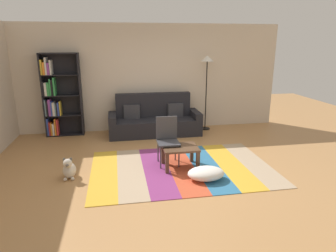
{
  "coord_description": "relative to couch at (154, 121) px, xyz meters",
  "views": [
    {
      "loc": [
        -0.91,
        -5.14,
        2.25
      ],
      "look_at": [
        0.07,
        0.39,
        0.65
      ],
      "focal_mm": 31.7,
      "sensor_mm": 36.0,
      "label": 1
    }
  ],
  "objects": [
    {
      "name": "ground_plane",
      "position": [
        -0.01,
        -2.02,
        -0.34
      ],
      "size": [
        14.0,
        14.0,
        0.0
      ],
      "primitive_type": "plane",
      "color": "#B27F4C"
    },
    {
      "name": "back_wall",
      "position": [
        -0.01,
        0.53,
        1.01
      ],
      "size": [
        6.8,
        0.1,
        2.7
      ],
      "primitive_type": "cube",
      "color": "beige",
      "rests_on": "ground_plane"
    },
    {
      "name": "rug",
      "position": [
        0.21,
        -2.23,
        -0.33
      ],
      "size": [
        3.29,
        2.19,
        0.01
      ],
      "color": "gold",
      "rests_on": "ground_plane"
    },
    {
      "name": "couch",
      "position": [
        0.0,
        0.0,
        0.0
      ],
      "size": [
        2.26,
        0.8,
        1.0
      ],
      "color": "black",
      "rests_on": "ground_plane"
    },
    {
      "name": "bookshelf",
      "position": [
        -2.33,
        0.29,
        0.63
      ],
      "size": [
        0.9,
        0.28,
        2.0
      ],
      "color": "black",
      "rests_on": "ground_plane"
    },
    {
      "name": "coffee_table",
      "position": [
        0.18,
        -2.19,
        -0.01
      ],
      "size": [
        0.64,
        0.52,
        0.4
      ],
      "color": "#513826",
      "rests_on": "rug"
    },
    {
      "name": "pouf",
      "position": [
        0.51,
        -2.77,
        -0.22
      ],
      "size": [
        0.63,
        0.44,
        0.22
      ],
      "primitive_type": "ellipsoid",
      "color": "white",
      "rests_on": "rug"
    },
    {
      "name": "dog",
      "position": [
        -1.77,
        -2.29,
        -0.18
      ],
      "size": [
        0.22,
        0.35,
        0.4
      ],
      "color": "beige",
      "rests_on": "ground_plane"
    },
    {
      "name": "standing_lamp",
      "position": [
        1.38,
        0.17,
        1.27
      ],
      "size": [
        0.32,
        0.32,
        1.92
      ],
      "color": "black",
      "rests_on": "ground_plane"
    },
    {
      "name": "tv_remote",
      "position": [
        0.19,
        -2.14,
        0.08
      ],
      "size": [
        0.08,
        0.16,
        0.02
      ],
      "primitive_type": "cube",
      "rotation": [
        0.0,
        0.0,
        -0.26
      ],
      "color": "black",
      "rests_on": "coffee_table"
    },
    {
      "name": "folding_chair",
      "position": [
        -0.01,
        -1.94,
        0.2
      ],
      "size": [
        0.4,
        0.4,
        0.9
      ],
      "rotation": [
        0.0,
        0.0,
        -0.9
      ],
      "color": "#38383D",
      "rests_on": "ground_plane"
    }
  ]
}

